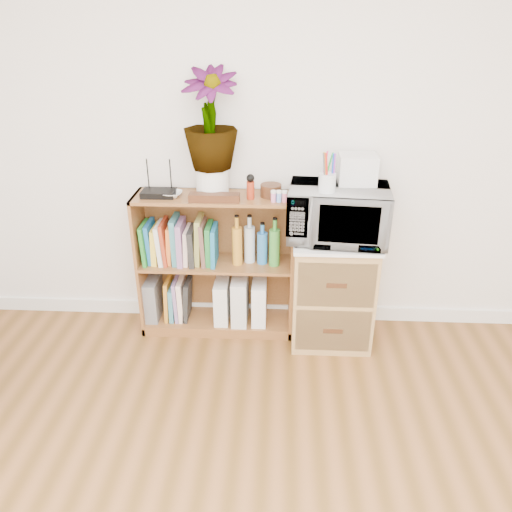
{
  "coord_description": "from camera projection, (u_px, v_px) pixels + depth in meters",
  "views": [
    {
      "loc": [
        0.06,
        -0.79,
        1.95
      ],
      "look_at": [
        -0.08,
        1.95,
        0.62
      ],
      "focal_mm": 35.0,
      "sensor_mm": 36.0,
      "label": 1
    }
  ],
  "objects": [
    {
      "name": "white_bowl",
      "position": [
        171.0,
        194.0,
        3.03
      ],
      "size": [
        0.13,
        0.13,
        0.03
      ],
      "primitive_type": "imported",
      "color": "white",
      "rests_on": "bookshelf"
    },
    {
      "name": "pen_cup",
      "position": [
        327.0,
        183.0,
        2.8
      ],
      "size": [
        0.1,
        0.1,
        0.11
      ],
      "primitive_type": "cylinder",
      "color": "silver",
      "rests_on": "microwave"
    },
    {
      "name": "magazine_holder_left",
      "position": [
        222.0,
        300.0,
        3.36
      ],
      "size": [
        0.09,
        0.23,
        0.29
      ],
      "primitive_type": "cube",
      "color": "white",
      "rests_on": "bookshelf"
    },
    {
      "name": "paint_jars",
      "position": [
        279.0,
        197.0,
        2.94
      ],
      "size": [
        0.12,
        0.04,
        0.06
      ],
      "primitive_type": "cube",
      "color": "pink",
      "rests_on": "bookshelf"
    },
    {
      "name": "small_appliance",
      "position": [
        357.0,
        169.0,
        2.93
      ],
      "size": [
        0.22,
        0.18,
        0.17
      ],
      "primitive_type": "cube",
      "color": "silver",
      "rests_on": "microwave"
    },
    {
      "name": "cookbooks",
      "position": [
        181.0,
        242.0,
        3.2
      ],
      "size": [
        0.47,
        0.2,
        0.31
      ],
      "color": "#22822A",
      "rests_on": "bookshelf"
    },
    {
      "name": "trinket_box",
      "position": [
        214.0,
        198.0,
        2.95
      ],
      "size": [
        0.3,
        0.07,
        0.05
      ],
      "primitive_type": "cube",
      "color": "#37190F",
      "rests_on": "bookshelf"
    },
    {
      "name": "plant_pot",
      "position": [
        212.0,
        182.0,
        3.03
      ],
      "size": [
        0.2,
        0.2,
        0.17
      ],
      "primitive_type": "cylinder",
      "color": "white",
      "rests_on": "bookshelf"
    },
    {
      "name": "bookshelf",
      "position": [
        217.0,
        265.0,
        3.26
      ],
      "size": [
        1.0,
        0.3,
        0.95
      ],
      "primitive_type": "cube",
      "color": "brown",
      "rests_on": "ground"
    },
    {
      "name": "router",
      "position": [
        159.0,
        193.0,
        3.04
      ],
      "size": [
        0.2,
        0.14,
        0.04
      ],
      "primitive_type": "cube",
      "color": "black",
      "rests_on": "bookshelf"
    },
    {
      "name": "potted_plant",
      "position": [
        210.0,
        119.0,
        2.87
      ],
      "size": [
        0.32,
        0.32,
        0.58
      ],
      "primitive_type": "imported",
      "color": "#2A6A2D",
      "rests_on": "plant_pot"
    },
    {
      "name": "magazine_holder_right",
      "position": [
        259.0,
        301.0,
        3.35
      ],
      "size": [
        0.09,
        0.24,
        0.29
      ],
      "primitive_type": "cube",
      "color": "white",
      "rests_on": "bookshelf"
    },
    {
      "name": "skirting_board",
      "position": [
        270.0,
        310.0,
        3.55
      ],
      "size": [
        4.0,
        0.02,
        0.1
      ],
      "primitive_type": "cube",
      "color": "white",
      "rests_on": "ground"
    },
    {
      "name": "lower_books",
      "position": [
        179.0,
        299.0,
        3.39
      ],
      "size": [
        0.18,
        0.19,
        0.29
      ],
      "color": "orange",
      "rests_on": "bookshelf"
    },
    {
      "name": "wooden_bowl",
      "position": [
        271.0,
        190.0,
        3.02
      ],
      "size": [
        0.13,
        0.13,
        0.07
      ],
      "primitive_type": "cylinder",
      "color": "#361D0E",
      "rests_on": "bookshelf"
    },
    {
      "name": "wicker_unit",
      "position": [
        332.0,
        290.0,
        3.21
      ],
      "size": [
        0.5,
        0.45,
        0.7
      ],
      "primitive_type": "cube",
      "color": "#9E7542",
      "rests_on": "ground"
    },
    {
      "name": "microwave",
      "position": [
        338.0,
        214.0,
        2.97
      ],
      "size": [
        0.62,
        0.45,
        0.32
      ],
      "primitive_type": "imported",
      "rotation": [
        0.0,
        0.0,
        -0.09
      ],
      "color": "silver",
      "rests_on": "wicker_unit"
    },
    {
      "name": "file_box",
      "position": [
        154.0,
        298.0,
        3.39
      ],
      "size": [
        0.09,
        0.23,
        0.28
      ],
      "primitive_type": "cube",
      "color": "slate",
      "rests_on": "bookshelf"
    },
    {
      "name": "liquor_bottles",
      "position": [
        256.0,
        241.0,
        3.17
      ],
      "size": [
        0.3,
        0.07,
        0.32
      ],
      "color": "orange",
      "rests_on": "bookshelf"
    },
    {
      "name": "kokeshi_doll",
      "position": [
        250.0,
        190.0,
        2.98
      ],
      "size": [
        0.05,
        0.05,
        0.11
      ],
      "primitive_type": "cylinder",
      "color": "#9F2B13",
      "rests_on": "bookshelf"
    },
    {
      "name": "magazine_holder_mid",
      "position": [
        240.0,
        299.0,
        3.35
      ],
      "size": [
        0.1,
        0.26,
        0.32
      ],
      "primitive_type": "cube",
      "color": "silver",
      "rests_on": "bookshelf"
    }
  ]
}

